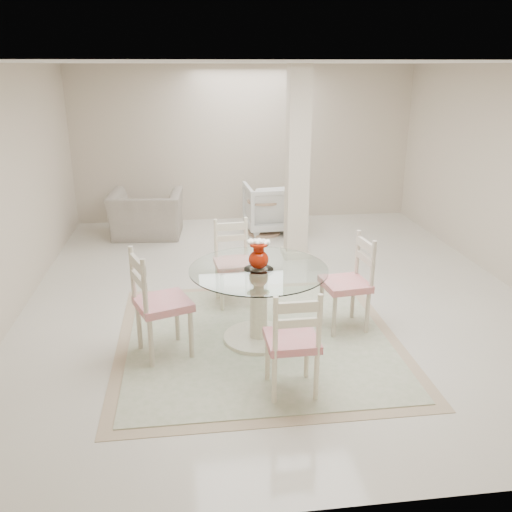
{
  "coord_description": "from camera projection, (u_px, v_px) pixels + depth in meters",
  "views": [
    {
      "loc": [
        -1.04,
        -6.14,
        2.68
      ],
      "look_at": [
        -0.38,
        -1.01,
        0.85
      ],
      "focal_mm": 38.0,
      "sensor_mm": 36.0,
      "label": 1
    }
  ],
  "objects": [
    {
      "name": "room_shell",
      "position": [
        278.0,
        142.0,
        6.14
      ],
      "size": [
        6.02,
        7.02,
        2.71
      ],
      "color": "beige",
      "rests_on": "ground"
    },
    {
      "name": "dining_chair_east",
      "position": [
        352.0,
        276.0,
        5.65
      ],
      "size": [
        0.5,
        0.5,
        1.13
      ],
      "rotation": [
        0.0,
        0.0,
        -1.45
      ],
      "color": "beige",
      "rests_on": "ground"
    },
    {
      "name": "armchair_white",
      "position": [
        272.0,
        207.0,
        9.15
      ],
      "size": [
        0.92,
        0.94,
        0.81
      ],
      "primitive_type": "imported",
      "rotation": [
        0.0,
        0.0,
        3.2
      ],
      "color": "silver",
      "rests_on": "ground"
    },
    {
      "name": "dining_table",
      "position": [
        259.0,
        305.0,
        5.44
      ],
      "size": [
        1.37,
        1.37,
        0.79
      ],
      "rotation": [
        0.0,
        0.0,
        0.17
      ],
      "color": "#EEE9C3",
      "rests_on": "ground"
    },
    {
      "name": "recliner_taupe",
      "position": [
        147.0,
        214.0,
        8.84
      ],
      "size": [
        1.22,
        1.09,
        0.74
      ],
      "primitive_type": "imported",
      "rotation": [
        0.0,
        0.0,
        3.06
      ],
      "color": "#9D9382",
      "rests_on": "ground"
    },
    {
      "name": "dining_chair_north",
      "position": [
        233.0,
        256.0,
        6.3
      ],
      "size": [
        0.48,
        0.48,
        1.09
      ],
      "rotation": [
        0.0,
        0.0,
        0.09
      ],
      "color": "beige",
      "rests_on": "ground"
    },
    {
      "name": "ground",
      "position": [
        276.0,
        292.0,
        6.76
      ],
      "size": [
        7.0,
        7.0,
        0.0
      ],
      "primitive_type": "plane",
      "color": "silver",
      "rests_on": "ground"
    },
    {
      "name": "column",
      "position": [
        297.0,
        165.0,
        7.58
      ],
      "size": [
        0.3,
        0.3,
        2.7
      ],
      "primitive_type": "cube",
      "color": "beige",
      "rests_on": "ground"
    },
    {
      "name": "side_table",
      "position": [
        264.0,
        218.0,
        8.99
      ],
      "size": [
        0.56,
        0.56,
        0.58
      ],
      "color": "tan",
      "rests_on": "ground"
    },
    {
      "name": "dining_chair_west",
      "position": [
        154.0,
        296.0,
        5.07
      ],
      "size": [
        0.61,
        0.61,
        1.2
      ],
      "rotation": [
        0.0,
        0.0,
        1.92
      ],
      "color": "beige",
      "rests_on": "ground"
    },
    {
      "name": "red_vase",
      "position": [
        259.0,
        255.0,
        5.27
      ],
      "size": [
        0.23,
        0.2,
        0.3
      ],
      "color": "#A41A05",
      "rests_on": "dining_table"
    },
    {
      "name": "dining_chair_south",
      "position": [
        294.0,
        336.0,
        4.46
      ],
      "size": [
        0.44,
        0.44,
        1.08
      ],
      "rotation": [
        0.0,
        0.0,
        3.16
      ],
      "color": "#F7EFCB",
      "rests_on": "ground"
    },
    {
      "name": "area_rug",
      "position": [
        258.0,
        339.0,
        5.57
      ],
      "size": [
        2.87,
        2.87,
        0.02
      ],
      "color": "tan",
      "rests_on": "ground"
    }
  ]
}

